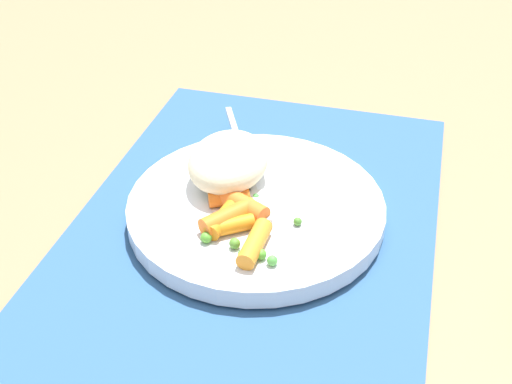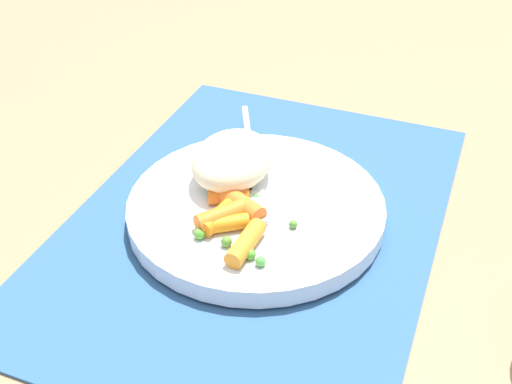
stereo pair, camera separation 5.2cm
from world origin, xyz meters
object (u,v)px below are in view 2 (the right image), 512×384
(carrot_portion, at_px, (232,216))
(fork, at_px, (253,171))
(rice_mound, at_px, (232,160))
(plate, at_px, (256,208))

(carrot_portion, bearing_deg, fork, -171.39)
(rice_mound, bearing_deg, carrot_portion, 22.47)
(rice_mound, height_order, fork, rice_mound)
(plate, height_order, fork, fork)
(carrot_portion, xyz_separation_m, fork, (-0.08, -0.01, -0.01))
(carrot_portion, relative_size, fork, 0.50)
(plate, relative_size, rice_mound, 2.57)
(plate, bearing_deg, fork, -154.32)
(plate, distance_m, fork, 0.05)
(rice_mound, xyz_separation_m, fork, (-0.02, 0.01, -0.02))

